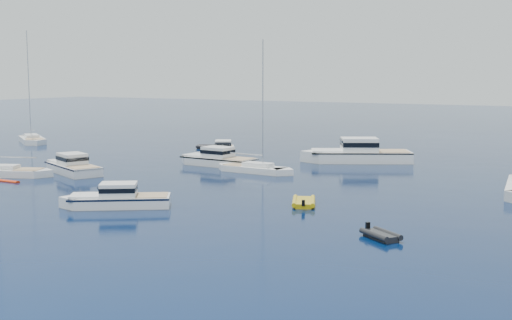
{
  "coord_description": "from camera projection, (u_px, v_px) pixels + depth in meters",
  "views": [
    {
      "loc": [
        26.93,
        -27.39,
        9.96
      ],
      "look_at": [
        -3.59,
        24.96,
        2.2
      ],
      "focal_mm": 46.56,
      "sensor_mm": 36.0,
      "label": 1
    }
  ],
  "objects": [
    {
      "name": "sailboat_far_l",
      "position": [
        32.0,
        142.0,
        98.84
      ],
      "size": [
        11.35,
        9.07,
        17.15
      ],
      "primitive_type": null,
      "rotation": [
        0.0,
        0.0,
        0.97
      ],
      "color": "silver",
      "rests_on": "ground"
    },
    {
      "name": "ground",
      "position": [
        92.0,
        249.0,
        38.2
      ],
      "size": [
        400.0,
        400.0,
        0.0
      ],
      "primitive_type": "plane",
      "color": "#071E4A",
      "rests_on": "ground"
    },
    {
      "name": "sailboat_mid_l",
      "position": [
        5.0,
        176.0,
        66.04
      ],
      "size": [
        10.88,
        6.55,
        15.61
      ],
      "primitive_type": null,
      "rotation": [
        0.0,
        0.0,
        1.96
      ],
      "color": "silver",
      "rests_on": "ground"
    },
    {
      "name": "motor_cruiser_centre",
      "position": [
        216.0,
        165.0,
        73.73
      ],
      "size": [
        10.34,
        3.62,
        2.68
      ],
      "primitive_type": null,
      "rotation": [
        0.0,
        0.0,
        1.52
      ],
      "color": "silver",
      "rests_on": "ground"
    },
    {
      "name": "motor_cruiser_left",
      "position": [
        117.0,
        207.0,
        50.53
      ],
      "size": [
        8.94,
        7.4,
        2.36
      ],
      "primitive_type": null,
      "rotation": [
        0.0,
        0.0,
        2.18
      ],
      "color": "white",
      "rests_on": "ground"
    },
    {
      "name": "kayak_orange",
      "position": [
        7.0,
        182.0,
        62.5
      ],
      "size": [
        3.06,
        0.59,
        0.3
      ],
      "primitive_type": null,
      "rotation": [
        0.0,
        0.0,
        1.58
      ],
      "color": "red",
      "rests_on": "ground"
    },
    {
      "name": "sailboat_centre",
      "position": [
        255.0,
        172.0,
        68.52
      ],
      "size": [
        9.63,
        2.83,
        14.03
      ],
      "primitive_type": null,
      "rotation": [
        0.0,
        0.0,
        4.68
      ],
      "color": "white",
      "rests_on": "ground"
    },
    {
      "name": "motor_cruiser_far_l",
      "position": [
        72.0,
        173.0,
        68.09
      ],
      "size": [
        10.39,
        6.78,
        2.62
      ],
      "primitive_type": null,
      "rotation": [
        0.0,
        0.0,
        1.16
      ],
      "color": "silver",
      "rests_on": "ground"
    },
    {
      "name": "motor_cruiser_distant",
      "position": [
        357.0,
        162.0,
        76.68
      ],
      "size": [
        13.94,
        10.24,
        3.58
      ],
      "primitive_type": null,
      "rotation": [
        0.0,
        0.0,
        2.08
      ],
      "color": "white",
      "rests_on": "ground"
    },
    {
      "name": "motor_cruiser_horizon",
      "position": [
        223.0,
        154.0,
        83.92
      ],
      "size": [
        6.8,
        8.79,
        2.28
      ],
      "primitive_type": null,
      "rotation": [
        0.0,
        0.0,
        3.69
      ],
      "color": "silver",
      "rests_on": "ground"
    },
    {
      "name": "tender_grey_far",
      "position": [
        211.0,
        148.0,
        91.0
      ],
      "size": [
        4.76,
        3.88,
        0.95
      ],
      "primitive_type": null,
      "rotation": [
        0.0,
        0.0,
        2.03
      ],
      "color": "black",
      "rests_on": "ground"
    },
    {
      "name": "tender_grey_near",
      "position": [
        381.0,
        239.0,
        40.69
      ],
      "size": [
        3.26,
        2.97,
        0.95
      ],
      "primitive_type": null,
      "rotation": [
        0.0,
        0.0,
        4.1
      ],
      "color": "black",
      "rests_on": "ground"
    },
    {
      "name": "tender_yellow",
      "position": [
        304.0,
        205.0,
        51.34
      ],
      "size": [
        3.56,
        4.41,
        0.95
      ],
      "primitive_type": null,
      "rotation": [
        0.0,
        0.0,
        0.44
      ],
      "color": "#C0A20B",
      "rests_on": "ground"
    }
  ]
}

